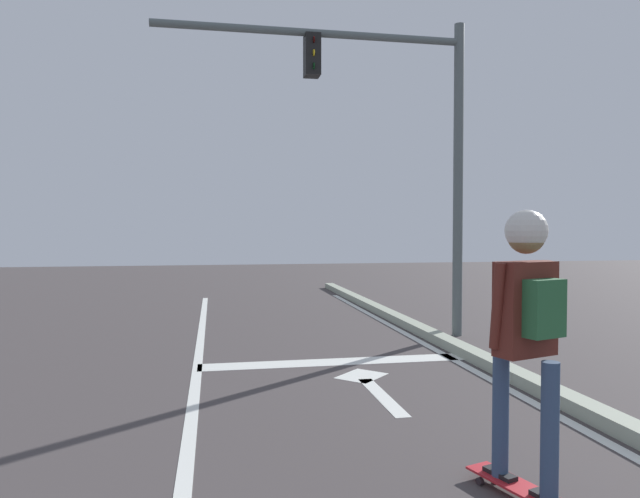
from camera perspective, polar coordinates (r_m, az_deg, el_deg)
lane_line_center at (r=5.17m, az=-12.91°, el=-17.87°), size 0.12×20.00×0.01m
lane_line_curbside at (r=6.06m, az=22.34°, el=-14.97°), size 0.12×20.00×0.01m
stop_bar at (r=7.70m, az=1.38°, el=-11.18°), size 3.53×0.40×0.01m
lane_arrow_stem at (r=6.23m, az=6.20°, el=-14.36°), size 0.16×1.40×0.01m
lane_arrow_head at (r=7.02m, az=4.15°, el=-12.48°), size 0.71×0.71×0.01m
curb_strip at (r=6.18m, az=24.35°, el=-14.03°), size 0.24×24.00×0.14m
skateboard at (r=4.22m, az=19.59°, el=-21.65°), size 0.45×0.88×0.08m
skater at (r=3.90m, az=19.94°, el=-5.69°), size 0.47×0.64×1.80m
traffic_signal_mast at (r=9.45m, az=7.20°, el=12.81°), size 4.95×0.34×5.10m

